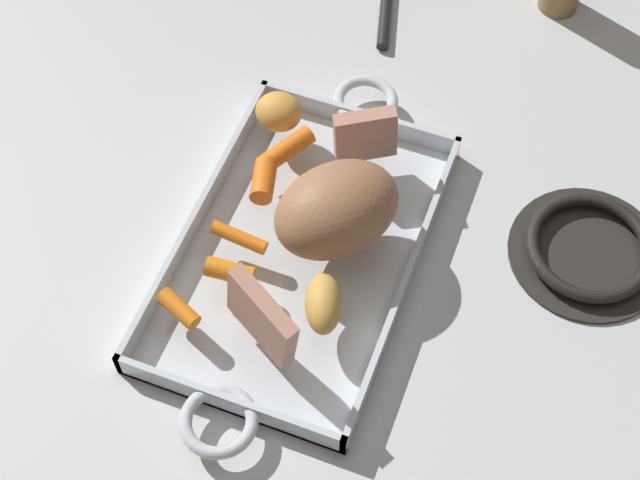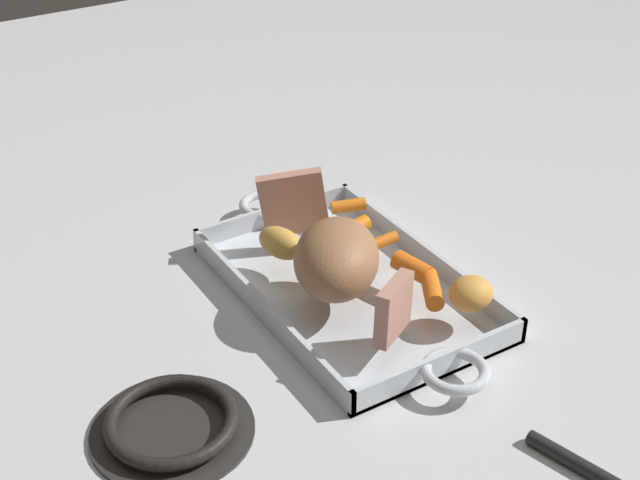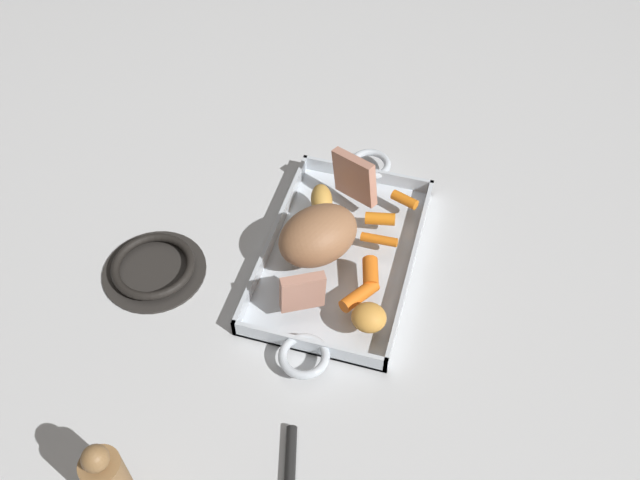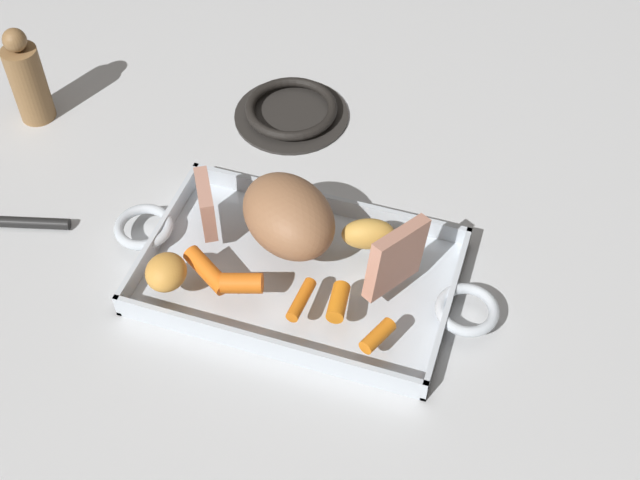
{
  "view_description": "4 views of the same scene",
  "coord_description": "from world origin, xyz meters",
  "px_view_note": "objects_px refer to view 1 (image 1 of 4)",
  "views": [
    {
      "loc": [
        0.46,
        0.19,
        0.82
      ],
      "look_at": [
        0.01,
        0.02,
        0.05
      ],
      "focal_mm": 53.87,
      "sensor_mm": 36.0,
      "label": 1
    },
    {
      "loc": [
        -0.72,
        0.48,
        0.62
      ],
      "look_at": [
        0.02,
        0.03,
        0.07
      ],
      "focal_mm": 51.47,
      "sensor_mm": 36.0,
      "label": 2
    },
    {
      "loc": [
        -0.66,
        -0.15,
        0.85
      ],
      "look_at": [
        -0.01,
        0.03,
        0.05
      ],
      "focal_mm": 39.12,
      "sensor_mm": 36.0,
      "label": 3
    },
    {
      "loc": [
        0.21,
        -0.57,
        0.77
      ],
      "look_at": [
        0.02,
        0.01,
        0.07
      ],
      "focal_mm": 47.53,
      "sensor_mm": 36.0,
      "label": 4
    }
  ],
  "objects_px": {
    "pork_roast": "(337,209)",
    "baby_carrot_northwest": "(179,309)",
    "roasting_dish": "(300,252)",
    "baby_carrot_southeast": "(230,271)",
    "potato_whole": "(279,112)",
    "potato_near_roast": "(323,304)",
    "baby_carrot_northeast": "(239,237)",
    "baby_carrot_center_left": "(285,150)",
    "roast_slice_thin": "(262,317)",
    "roast_slice_outer": "(365,135)",
    "baby_carrot_short": "(264,180)",
    "stove_burner_rear": "(589,249)"
  },
  "relations": [
    {
      "from": "baby_carrot_northeast",
      "to": "baby_carrot_short",
      "type": "distance_m",
      "value": 0.07
    },
    {
      "from": "baby_carrot_northeast",
      "to": "baby_carrot_northwest",
      "type": "height_order",
      "value": "baby_carrot_northwest"
    },
    {
      "from": "potato_near_roast",
      "to": "roasting_dish",
      "type": "bearing_deg",
      "value": -143.42
    },
    {
      "from": "baby_carrot_center_left",
      "to": "baby_carrot_northwest",
      "type": "xyz_separation_m",
      "value": [
        0.2,
        -0.02,
        -0.0
      ]
    },
    {
      "from": "roast_slice_thin",
      "to": "roast_slice_outer",
      "type": "distance_m",
      "value": 0.23
    },
    {
      "from": "roasting_dish",
      "to": "roast_slice_outer",
      "type": "distance_m",
      "value": 0.13
    },
    {
      "from": "pork_roast",
      "to": "potato_near_roast",
      "type": "distance_m",
      "value": 0.09
    },
    {
      "from": "baby_carrot_short",
      "to": "baby_carrot_center_left",
      "type": "distance_m",
      "value": 0.04
    },
    {
      "from": "baby_carrot_northwest",
      "to": "roast_slice_outer",
      "type": "bearing_deg",
      "value": 157.15
    },
    {
      "from": "potato_whole",
      "to": "potato_near_roast",
      "type": "bearing_deg",
      "value": 32.18
    },
    {
      "from": "pork_roast",
      "to": "baby_carrot_southeast",
      "type": "relative_size",
      "value": 2.75
    },
    {
      "from": "baby_carrot_short",
      "to": "potato_whole",
      "type": "bearing_deg",
      "value": -168.51
    },
    {
      "from": "roasting_dish",
      "to": "baby_carrot_southeast",
      "type": "distance_m",
      "value": 0.08
    },
    {
      "from": "roast_slice_thin",
      "to": "baby_carrot_southeast",
      "type": "relative_size",
      "value": 1.71
    },
    {
      "from": "baby_carrot_center_left",
      "to": "baby_carrot_northwest",
      "type": "distance_m",
      "value": 0.2
    },
    {
      "from": "roast_slice_thin",
      "to": "roast_slice_outer",
      "type": "bearing_deg",
      "value": 175.97
    },
    {
      "from": "stove_burner_rear",
      "to": "baby_carrot_short",
      "type": "bearing_deg",
      "value": -79.94
    },
    {
      "from": "baby_carrot_southeast",
      "to": "stove_burner_rear",
      "type": "height_order",
      "value": "baby_carrot_southeast"
    },
    {
      "from": "baby_carrot_southeast",
      "to": "roasting_dish",
      "type": "bearing_deg",
      "value": 142.97
    },
    {
      "from": "roast_slice_outer",
      "to": "baby_carrot_short",
      "type": "height_order",
      "value": "roast_slice_outer"
    },
    {
      "from": "roasting_dish",
      "to": "potato_whole",
      "type": "xyz_separation_m",
      "value": [
        -0.13,
        -0.07,
        0.04
      ]
    },
    {
      "from": "pork_roast",
      "to": "baby_carrot_northeast",
      "type": "height_order",
      "value": "pork_roast"
    },
    {
      "from": "roast_slice_outer",
      "to": "baby_carrot_short",
      "type": "distance_m",
      "value": 0.11
    },
    {
      "from": "roasting_dish",
      "to": "baby_carrot_northwest",
      "type": "bearing_deg",
      "value": -33.33
    },
    {
      "from": "baby_carrot_northwest",
      "to": "stove_burner_rear",
      "type": "xyz_separation_m",
      "value": [
        -0.22,
        0.34,
        -0.03
      ]
    },
    {
      "from": "roast_slice_thin",
      "to": "potato_whole",
      "type": "height_order",
      "value": "roast_slice_thin"
    },
    {
      "from": "baby_carrot_northeast",
      "to": "baby_carrot_short",
      "type": "bearing_deg",
      "value": -178.1
    },
    {
      "from": "pork_roast",
      "to": "baby_carrot_northwest",
      "type": "relative_size",
      "value": 2.91
    },
    {
      "from": "baby_carrot_northeast",
      "to": "potato_near_roast",
      "type": "height_order",
      "value": "potato_near_roast"
    },
    {
      "from": "pork_roast",
      "to": "baby_carrot_northwest",
      "type": "distance_m",
      "value": 0.17
    },
    {
      "from": "baby_carrot_center_left",
      "to": "stove_burner_rear",
      "type": "relative_size",
      "value": 0.4
    },
    {
      "from": "baby_carrot_southeast",
      "to": "baby_carrot_northeast",
      "type": "bearing_deg",
      "value": -169.15
    },
    {
      "from": "pork_roast",
      "to": "potato_near_roast",
      "type": "bearing_deg",
      "value": 12.6
    },
    {
      "from": "baby_carrot_northwest",
      "to": "pork_roast",
      "type": "bearing_deg",
      "value": 142.22
    },
    {
      "from": "roast_slice_thin",
      "to": "baby_carrot_northwest",
      "type": "bearing_deg",
      "value": -87.23
    },
    {
      "from": "baby_carrot_northwest",
      "to": "roasting_dish",
      "type": "bearing_deg",
      "value": 146.67
    },
    {
      "from": "roasting_dish",
      "to": "stove_burner_rear",
      "type": "bearing_deg",
      "value": 111.17
    },
    {
      "from": "pork_roast",
      "to": "baby_carrot_center_left",
      "type": "xyz_separation_m",
      "value": [
        -0.07,
        -0.08,
        -0.03
      ]
    },
    {
      "from": "roasting_dish",
      "to": "roast_slice_thin",
      "type": "relative_size",
      "value": 5.87
    },
    {
      "from": "roasting_dish",
      "to": "roast_slice_thin",
      "type": "xyz_separation_m",
      "value": [
        0.11,
        0.01,
        0.06
      ]
    },
    {
      "from": "baby_carrot_southeast",
      "to": "potato_whole",
      "type": "relative_size",
      "value": 0.94
    },
    {
      "from": "baby_carrot_northeast",
      "to": "baby_carrot_center_left",
      "type": "relative_size",
      "value": 0.89
    },
    {
      "from": "baby_carrot_northwest",
      "to": "stove_burner_rear",
      "type": "bearing_deg",
      "value": 122.42
    },
    {
      "from": "baby_carrot_northeast",
      "to": "baby_carrot_northwest",
      "type": "relative_size",
      "value": 1.3
    },
    {
      "from": "roast_slice_thin",
      "to": "baby_carrot_northwest",
      "type": "height_order",
      "value": "roast_slice_thin"
    },
    {
      "from": "baby_carrot_southeast",
      "to": "baby_carrot_northwest",
      "type": "height_order",
      "value": "baby_carrot_southeast"
    },
    {
      "from": "baby_carrot_northwest",
      "to": "potato_whole",
      "type": "distance_m",
      "value": 0.24
    },
    {
      "from": "roast_slice_outer",
      "to": "baby_carrot_southeast",
      "type": "height_order",
      "value": "roast_slice_outer"
    },
    {
      "from": "pork_roast",
      "to": "roast_slice_thin",
      "type": "distance_m",
      "value": 0.13
    },
    {
      "from": "baby_carrot_center_left",
      "to": "roast_slice_outer",
      "type": "bearing_deg",
      "value": 112.63
    }
  ]
}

